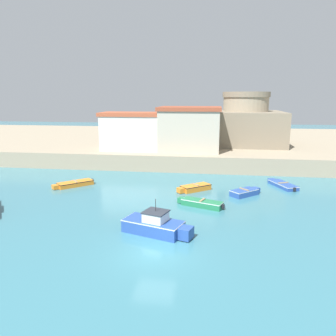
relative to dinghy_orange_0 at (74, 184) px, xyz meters
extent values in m
plane|color=teal|center=(11.33, -14.06, -0.27)|extent=(200.00, 200.00, 0.00)
cube|color=gray|center=(11.33, 27.68, 0.78)|extent=(120.00, 40.00, 2.10)
cube|color=orange|center=(0.09, 0.09, -0.03)|extent=(3.53, 3.54, 0.50)
cube|color=orange|center=(-1.42, -1.43, -0.03)|extent=(0.94, 0.94, 0.42)
cube|color=black|center=(0.09, 0.09, 0.18)|extent=(3.57, 3.58, 0.07)
cube|color=#997F5B|center=(0.09, 0.09, 0.26)|extent=(0.94, 0.94, 0.08)
cube|color=black|center=(1.46, 1.47, 0.02)|extent=(0.28, 0.28, 0.36)
cube|color=#284C9E|center=(10.65, -10.86, 0.18)|extent=(4.52, 3.04, 0.91)
cube|color=#284C9E|center=(13.02, -11.64, 0.18)|extent=(1.10, 1.22, 0.77)
cube|color=white|center=(10.65, -10.86, 0.59)|extent=(4.56, 3.07, 0.07)
cube|color=silver|center=(10.85, -10.93, 0.95)|extent=(1.81, 1.76, 0.64)
cube|color=#2D333D|center=(10.85, -10.93, 1.31)|extent=(1.96, 1.89, 0.08)
cylinder|color=black|center=(10.85, -10.93, 1.80)|extent=(0.04, 0.04, 0.90)
cube|color=#284C9E|center=(17.72, -0.89, 0.02)|extent=(2.87, 2.78, 0.58)
cube|color=#284C9E|center=(18.94, 0.21, 0.02)|extent=(0.91, 0.92, 0.49)
cube|color=white|center=(17.72, -0.89, 0.27)|extent=(2.90, 2.80, 0.07)
cube|color=#997F5B|center=(17.72, -0.89, 0.35)|extent=(0.89, 0.95, 0.08)
cube|color=#237A4C|center=(13.84, -4.74, 0.00)|extent=(3.75, 2.35, 0.55)
cube|color=#237A4C|center=(11.93, -4.00, 0.00)|extent=(0.70, 0.77, 0.47)
cube|color=white|center=(13.84, -4.74, 0.24)|extent=(3.79, 2.37, 0.07)
cube|color=#997F5B|center=(13.84, -4.74, 0.32)|extent=(0.53, 0.97, 0.08)
cube|color=black|center=(15.63, -5.43, 0.05)|extent=(0.26, 0.26, 0.36)
cube|color=orange|center=(12.97, 0.22, 0.01)|extent=(3.18, 2.95, 0.57)
cube|color=orange|center=(11.56, -0.95, 0.01)|extent=(0.89, 0.91, 0.49)
cube|color=black|center=(12.97, 0.22, 0.26)|extent=(3.21, 2.98, 0.07)
cube|color=#997F5B|center=(12.97, 0.22, 0.34)|extent=(0.85, 0.96, 0.08)
cube|color=black|center=(14.25, 1.27, 0.06)|extent=(0.28, 0.28, 0.36)
cube|color=#284C9E|center=(22.09, 2.83, -0.06)|extent=(2.68, 3.87, 0.42)
cube|color=#284C9E|center=(21.25, 4.78, -0.06)|extent=(0.93, 0.86, 0.36)
cube|color=white|center=(22.09, 2.83, 0.10)|extent=(2.71, 3.91, 0.07)
cube|color=#997F5B|center=(22.09, 2.83, 0.18)|extent=(1.14, 0.64, 0.08)
cube|color=black|center=(22.85, 1.05, -0.01)|extent=(0.26, 0.26, 0.36)
cube|color=gray|center=(19.33, 20.33, 4.36)|extent=(11.34, 11.34, 5.06)
cylinder|color=gray|center=(19.33, 20.33, 5.43)|extent=(6.81, 6.81, 7.19)
cylinder|color=gray|center=(19.33, 20.33, 9.42)|extent=(7.16, 7.16, 0.80)
cube|color=#BCB29E|center=(11.33, 12.95, 4.55)|extent=(7.97, 6.65, 5.44)
cube|color=#9E472D|center=(11.33, 12.95, 7.52)|extent=(8.36, 6.99, 0.50)
cube|color=silver|center=(3.33, 12.19, 4.17)|extent=(8.04, 4.37, 4.68)
cube|color=#B25133|center=(3.33, 12.19, 6.76)|extent=(8.44, 4.58, 0.50)
camera|label=1|loc=(14.74, -32.06, 9.09)|focal=35.00mm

